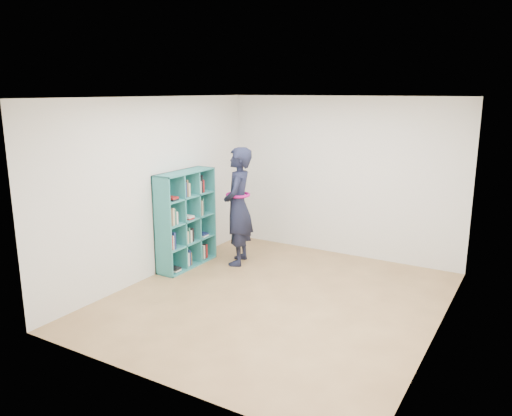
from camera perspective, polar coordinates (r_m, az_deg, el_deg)
The scene contains 9 objects.
floor at distance 6.67m, azimuth 2.30°, elevation -10.42°, with size 4.50×4.50×0.00m, color olive.
ceiling at distance 6.11m, azimuth 2.53°, elevation 12.51°, with size 4.50×4.50×0.00m, color white.
wall_left at distance 7.40m, azimuth -11.39°, elevation 2.26°, with size 0.02×4.50×2.60m, color white.
wall_right at distance 5.63m, azimuth 20.66°, elevation -1.78°, with size 0.02×4.50×2.60m, color white.
wall_back at distance 8.28m, azimuth 9.79°, elevation 3.50°, with size 4.00×0.02×2.60m, color white.
wall_front at distance 4.47m, azimuth -11.37°, elevation -4.98°, with size 4.00×0.02×2.60m, color white.
bookshelf at distance 7.77m, azimuth -8.14°, elevation -1.35°, with size 0.33×1.12×1.50m.
person at distance 7.75m, azimuth -2.06°, elevation 0.18°, with size 0.65×0.78×1.84m.
smartphone at distance 7.85m, azimuth -2.99°, elevation 1.24°, with size 0.07×0.10×0.14m.
Camera 1 is at (2.87, -5.39, 2.68)m, focal length 35.00 mm.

